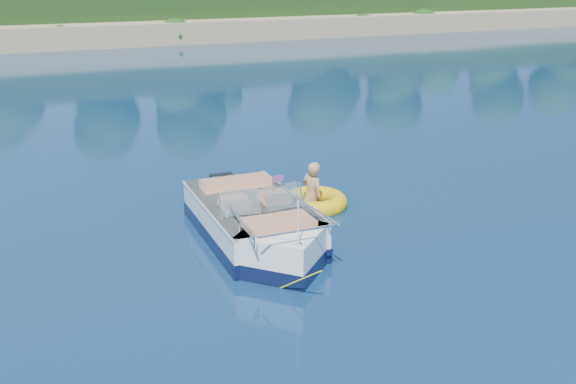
% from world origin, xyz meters
% --- Properties ---
extents(ground, '(160.00, 160.00, 0.00)m').
position_xyz_m(ground, '(0.00, 0.00, 0.00)').
color(ground, '#09203F').
rests_on(ground, ground).
extents(shoreline, '(170.00, 59.00, 6.00)m').
position_xyz_m(shoreline, '(0.00, 63.77, 0.98)').
color(shoreline, tan).
rests_on(shoreline, ground).
extents(motorboat, '(1.99, 5.19, 1.73)m').
position_xyz_m(motorboat, '(-0.17, 0.34, 0.33)').
color(motorboat, white).
rests_on(motorboat, ground).
extents(tow_tube, '(1.96, 1.96, 0.39)m').
position_xyz_m(tow_tube, '(1.76, 1.68, 0.10)').
color(tow_tube, yellow).
rests_on(tow_tube, ground).
extents(boy, '(0.64, 0.93, 1.68)m').
position_xyz_m(boy, '(1.62, 1.61, 0.00)').
color(boy, tan).
rests_on(boy, ground).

